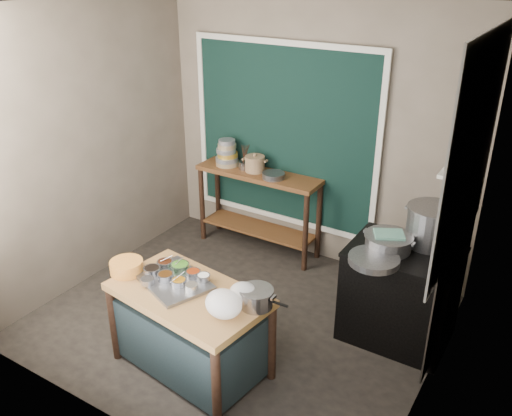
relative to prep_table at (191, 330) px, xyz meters
The scene contains 31 objects.
floor 0.84m from the prep_table, 93.81° to the left, with size 3.50×3.00×0.02m, color #2C2621.
back_wall 2.48m from the prep_table, 91.27° to the left, with size 3.50×0.02×2.80m, color #76685B.
left_wall 2.21m from the prep_table, 157.49° to the left, with size 0.02×3.00×2.80m, color #76685B.
right_wall 2.13m from the prep_table, 23.68° to the left, with size 0.02×3.00×2.80m, color #76685B.
ceiling 2.55m from the prep_table, 93.81° to the left, with size 3.50×3.00×0.02m, color #76685B.
curtain_panel 2.46m from the prep_table, 100.21° to the left, with size 2.10×0.02×1.90m, color black.
curtain_frame 2.45m from the prep_table, 100.26° to the left, with size 2.22×0.03×2.02m, color beige, non-canonical shape.
tile_panel 2.59m from the prep_table, 37.65° to the left, with size 0.02×1.70×1.70m, color #B2B2AA.
soot_patch 2.22m from the prep_table, 39.64° to the left, with size 0.01×1.30×1.30m, color black.
wall_shelf 2.56m from the prep_table, 45.36° to the left, with size 0.22×0.70×0.03m, color beige.
prep_table is the anchor object (origin of this frame).
back_counter 2.12m from the prep_table, 106.47° to the left, with size 1.45×0.40×0.95m, color brown.
stove_block 1.84m from the prep_table, 45.00° to the left, with size 0.90×0.68×0.85m, color black.
stove_top 1.90m from the prep_table, 45.00° to the left, with size 0.92×0.69×0.03m, color black.
condiment_tray 0.43m from the prep_table, 165.74° to the left, with size 0.61×0.44×0.03m, color gray.
condiment_bowls 0.48m from the prep_table, 158.48° to the left, with size 0.54×0.42×0.06m.
yellow_basin 0.74m from the prep_table, behind, with size 0.27×0.27×0.11m, color orange.
saucepan 0.72m from the prep_table, 12.42° to the left, with size 0.27×0.27×0.15m, color gray, non-canonical shape.
plastic_bag_a 0.65m from the prep_table, 14.65° to the right, with size 0.28×0.24×0.21m, color white.
plastic_bag_b 0.66m from the prep_table, 12.16° to the left, with size 0.23×0.20×0.17m, color white.
bowl_stack 2.38m from the prep_table, 116.67° to the left, with size 0.27×0.27×0.30m.
utensil_cup 2.27m from the prep_table, 111.13° to the left, with size 0.14×0.14×0.09m, color gray.
ceramic_crock 2.23m from the prep_table, 107.72° to the left, with size 0.23×0.23×0.16m, color #977352, non-canonical shape.
wide_bowl 2.09m from the prep_table, 100.71° to the left, with size 0.24×0.24×0.06m, color gray.
stock_pot 2.19m from the prep_table, 46.69° to the left, with size 0.44×0.44×0.35m, color gray, non-canonical shape.
pot_lid 2.22m from the prep_table, 40.35° to the left, with size 0.45×0.45×0.02m, color gray.
steamer 1.79m from the prep_table, 46.81° to the left, with size 0.42×0.42×0.13m, color gray, non-canonical shape.
green_cloth 1.82m from the prep_table, 46.81° to the left, with size 0.24×0.19×0.02m, color #5D9C87.
shallow_pan 1.59m from the prep_table, 40.29° to the left, with size 0.41×0.41×0.05m, color gray.
shelf_bowl_stack 2.54m from the prep_table, 43.74° to the left, with size 0.13×0.13×0.11m.
shelf_bowl_green 2.68m from the prep_table, 48.13° to the left, with size 0.14×0.14×0.05m, color gray.
Camera 1 is at (2.37, -3.48, 3.14)m, focal length 38.00 mm.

